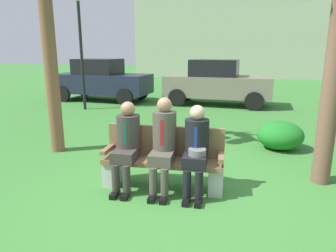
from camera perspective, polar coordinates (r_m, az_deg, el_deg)
ground_plane at (r=4.35m, az=2.16°, el=-13.18°), size 80.00×80.00×0.00m
park_bench at (r=4.50m, az=-0.86°, el=-6.41°), size 1.76×0.44×0.90m
seated_man_left at (r=4.43m, az=-7.76°, el=-2.82°), size 0.34×0.72×1.28m
seated_man_middle at (r=4.28m, az=-0.90°, el=-2.73°), size 0.34×0.72×1.35m
seated_man_right at (r=4.21m, az=5.28°, el=-3.78°), size 0.34×0.72×1.26m
shrub_near_bench at (r=6.67m, az=20.34°, el=-1.65°), size 0.93×0.86×0.58m
parked_car_near at (r=12.75m, az=-12.42°, el=8.44°), size 4.05×2.06×1.68m
parked_car_far at (r=11.58m, az=9.21°, el=8.06°), size 4.05×2.05×1.68m
street_lamp at (r=10.88m, az=-16.11°, el=15.07°), size 0.24×0.24×3.78m
building_backdrop at (r=26.78m, az=12.17°, el=21.49°), size 15.40×6.60×11.26m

